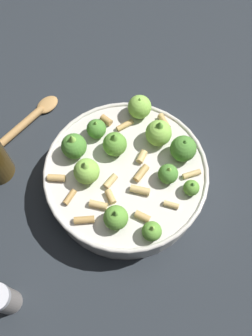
{
  "coord_description": "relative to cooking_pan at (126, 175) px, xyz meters",
  "views": [
    {
      "loc": [
        0.27,
        -0.01,
        0.63
      ],
      "look_at": [
        0.0,
        0.0,
        0.08
      ],
      "focal_mm": 38.11,
      "sensor_mm": 36.0,
      "label": 1
    }
  ],
  "objects": [
    {
      "name": "pepper_shaker",
      "position": [
        0.21,
        -0.2,
        -0.0
      ],
      "size": [
        0.04,
        0.04,
        0.08
      ],
      "color": "gray",
      "rests_on": "ground"
    },
    {
      "name": "cooking_pan",
      "position": [
        0.0,
        0.0,
        0.0
      ],
      "size": [
        0.29,
        0.29,
        0.13
      ],
      "color": "beige",
      "rests_on": "ground"
    },
    {
      "name": "ground_plane",
      "position": [
        0.0,
        -0.0,
        -0.04
      ],
      "size": [
        2.4,
        2.4,
        0.0
      ],
      "primitive_type": "plane",
      "color": "#23282D"
    },
    {
      "name": "wooden_spoon",
      "position": [
        -0.14,
        -0.21,
        -0.04
      ],
      "size": [
        0.17,
        0.15,
        0.02
      ],
      "color": "#B2844C",
      "rests_on": "ground"
    }
  ]
}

